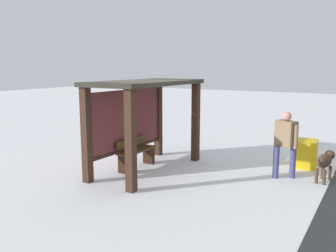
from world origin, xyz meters
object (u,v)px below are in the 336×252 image
Objects in this scene: bus_shelter at (141,106)px; grit_bin at (305,153)px; person_walking at (286,140)px; dog at (325,161)px; bench_left_inside at (136,154)px.

bus_shelter is 4.64× the size of grit_bin.
person_walking is 0.99m from dog.
bus_shelter reaches higher than grit_bin.
dog is at bearing -149.90° from grit_bin.
bus_shelter is 4.48m from grit_bin.
bench_left_inside is 4.43m from grit_bin.
bus_shelter is 3.58m from person_walking.
bus_shelter is 2.59× the size of bench_left_inside.
grit_bin is at bearing 30.10° from dog.
person_walking is 1.65× the size of dog.
bench_left_inside is 0.81× the size of person_walking.
bus_shelter is at bearing 108.10° from dog.
bench_left_inside is at bearing 108.10° from person_walking.
grit_bin is at bearing -55.98° from bus_shelter.
grit_bin is (2.40, -3.56, -1.28)m from bus_shelter.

